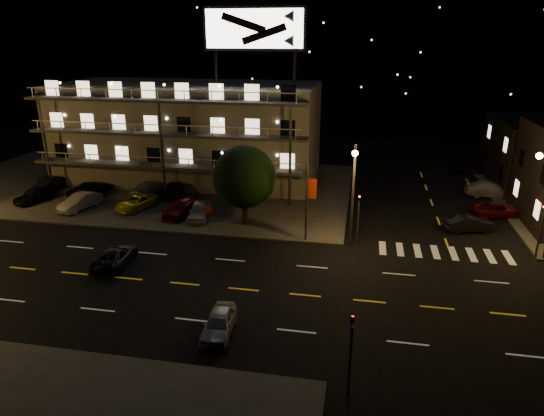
% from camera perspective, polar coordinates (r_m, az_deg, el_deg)
% --- Properties ---
extents(ground, '(140.00, 140.00, 0.00)m').
position_cam_1_polar(ground, '(32.26, -6.86, -9.17)').
color(ground, black).
rests_on(ground, ground).
extents(curb_nw, '(44.00, 24.00, 0.15)m').
position_cam_1_polar(curb_nw, '(54.37, -14.79, 2.63)').
color(curb_nw, '#343432').
rests_on(curb_nw, ground).
extents(motel, '(28.00, 13.80, 18.10)m').
position_cam_1_polar(motel, '(55.04, -9.70, 8.87)').
color(motel, gray).
rests_on(motel, ground).
extents(hill_backdrop, '(120.00, 25.00, 24.00)m').
position_cam_1_polar(hill_backdrop, '(96.82, 1.91, 17.47)').
color(hill_backdrop, black).
rests_on(hill_backdrop, ground).
extents(streetlight_nc, '(0.44, 1.92, 8.00)m').
position_cam_1_polar(streetlight_nc, '(36.33, 9.55, 2.59)').
color(streetlight_nc, '#2D2D30').
rests_on(streetlight_nc, ground).
extents(signal_nw, '(0.20, 0.27, 4.60)m').
position_cam_1_polar(signal_nw, '(37.62, 10.13, -0.69)').
color(signal_nw, '#2D2D30').
rests_on(signal_nw, ground).
extents(signal_sw, '(0.20, 0.27, 4.60)m').
position_cam_1_polar(signal_sw, '(22.46, 9.24, -15.83)').
color(signal_sw, '#2D2D30').
rests_on(signal_sw, ground).
extents(signal_ne, '(0.27, 0.20, 4.60)m').
position_cam_1_polar(signal_ne, '(39.84, 29.14, -1.82)').
color(signal_ne, '#2D2D30').
rests_on(signal_ne, ground).
extents(banner_north, '(0.83, 0.16, 6.40)m').
position_cam_1_polar(banner_north, '(37.44, 4.21, 0.87)').
color(banner_north, '#2D2D30').
rests_on(banner_north, ground).
extents(stop_sign, '(0.91, 0.11, 2.61)m').
position_cam_1_polar(stop_sign, '(39.82, -7.45, -0.69)').
color(stop_sign, '#2D2D30').
rests_on(stop_sign, ground).
extents(tree, '(5.41, 5.21, 6.82)m').
position_cam_1_polar(tree, '(40.43, -3.32, 3.49)').
color(tree, black).
rests_on(tree, curb_nw).
extents(lot_car_0, '(2.85, 4.43, 1.41)m').
position_cam_1_polar(lot_car_0, '(52.24, -26.12, 1.41)').
color(lot_car_0, black).
rests_on(lot_car_0, curb_nw).
extents(lot_car_1, '(2.64, 4.61, 1.44)m').
position_cam_1_polar(lot_car_1, '(48.32, -21.66, 0.69)').
color(lot_car_1, '#9C9DA2').
rests_on(lot_car_1, curb_nw).
extents(lot_car_2, '(3.42, 4.89, 1.24)m').
position_cam_1_polar(lot_car_2, '(46.82, -15.62, 0.67)').
color(lot_car_2, yellow).
rests_on(lot_car_2, curb_nw).
extents(lot_car_3, '(2.95, 4.96, 1.35)m').
position_cam_1_polar(lot_car_3, '(44.22, -10.53, 0.03)').
color(lot_car_3, '#530B11').
rests_on(lot_car_3, curb_nw).
extents(lot_car_4, '(2.36, 4.44, 1.44)m').
position_cam_1_polar(lot_car_4, '(43.14, -8.51, -0.30)').
color(lot_car_4, '#9C9DA2').
rests_on(lot_car_4, curb_nw).
extents(lot_car_5, '(1.64, 4.36, 1.42)m').
position_cam_1_polar(lot_car_5, '(55.87, -24.37, 2.79)').
color(lot_car_5, black).
rests_on(lot_car_5, curb_nw).
extents(lot_car_6, '(3.04, 5.10, 1.33)m').
position_cam_1_polar(lot_car_6, '(52.29, -20.63, 2.16)').
color(lot_car_6, black).
rests_on(lot_car_6, curb_nw).
extents(lot_car_7, '(3.49, 5.44, 1.47)m').
position_cam_1_polar(lot_car_7, '(50.26, -13.97, 2.26)').
color(lot_car_7, '#9C9DA2').
rests_on(lot_car_7, curb_nw).
extents(lot_car_8, '(2.67, 4.77, 1.53)m').
position_cam_1_polar(lot_car_8, '(49.64, -11.36, 2.29)').
color(lot_car_8, black).
rests_on(lot_car_8, curb_nw).
extents(lot_car_9, '(2.05, 3.97, 1.25)m').
position_cam_1_polar(lot_car_9, '(46.70, -2.58, 1.36)').
color(lot_car_9, '#530B11').
rests_on(lot_car_9, curb_nw).
extents(side_car_0, '(4.39, 2.50, 1.37)m').
position_cam_1_polar(side_car_0, '(43.49, 22.21, -1.70)').
color(side_car_0, black).
rests_on(side_car_0, ground).
extents(side_car_1, '(5.05, 3.19, 1.30)m').
position_cam_1_polar(side_car_1, '(48.13, 25.15, -0.15)').
color(side_car_1, '#530B11').
rests_on(side_car_1, ground).
extents(side_car_2, '(5.25, 2.35, 1.50)m').
position_cam_1_polar(side_car_2, '(53.72, 24.43, 2.02)').
color(side_car_2, '#9C9DA2').
rests_on(side_car_2, ground).
extents(side_car_3, '(3.91, 1.59, 1.33)m').
position_cam_1_polar(side_car_3, '(61.86, 22.20, 4.43)').
color(side_car_3, black).
rests_on(side_car_3, ground).
extents(road_car_east, '(1.77, 3.89, 1.29)m').
position_cam_1_polar(road_car_east, '(27.39, -6.25, -13.30)').
color(road_car_east, '#9C9DA2').
rests_on(road_car_east, ground).
extents(road_car_west, '(2.66, 4.80, 1.27)m').
position_cam_1_polar(road_car_west, '(36.28, -18.00, -5.50)').
color(road_car_west, black).
rests_on(road_car_west, ground).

